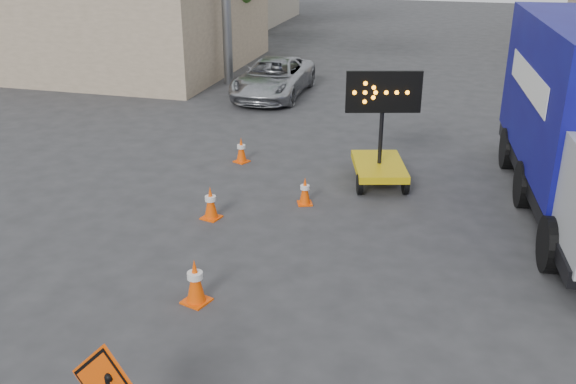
% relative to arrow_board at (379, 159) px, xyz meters
% --- Properties ---
extents(storefront_left_near, '(14.00, 10.00, 4.00)m').
position_rel_arrow_board_xyz_m(storefront_left_near, '(-14.66, 11.03, 1.38)').
color(storefront_left_near, tan).
rests_on(storefront_left_near, ground).
extents(arrow_board, '(1.70, 2.17, 2.75)m').
position_rel_arrow_board_xyz_m(arrow_board, '(0.00, 0.00, 0.00)').
color(arrow_board, gold).
rests_on(arrow_board, ground).
extents(pickup_truck, '(2.26, 4.82, 1.33)m').
position_rel_arrow_board_xyz_m(pickup_truck, '(-4.87, 7.54, 0.05)').
color(pickup_truck, '#ABADB3').
rests_on(pickup_truck, ground).
extents(cone_a, '(0.51, 0.51, 0.80)m').
position_rel_arrow_board_xyz_m(cone_a, '(-2.19, -6.09, -0.22)').
color(cone_a, '#FB4C05').
rests_on(cone_a, ground).
extents(cone_b, '(0.45, 0.45, 0.73)m').
position_rel_arrow_board_xyz_m(cone_b, '(-3.16, -2.95, -0.26)').
color(cone_b, '#FB4C05').
rests_on(cone_b, ground).
extents(cone_c, '(0.42, 0.42, 0.64)m').
position_rel_arrow_board_xyz_m(cone_c, '(-1.42, -1.69, -0.30)').
color(cone_c, '#FB4C05').
rests_on(cone_c, ground).
extents(cone_d, '(0.45, 0.45, 0.67)m').
position_rel_arrow_board_xyz_m(cone_d, '(-3.69, 0.55, -0.29)').
color(cone_d, '#FB4C05').
rests_on(cone_d, ground).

